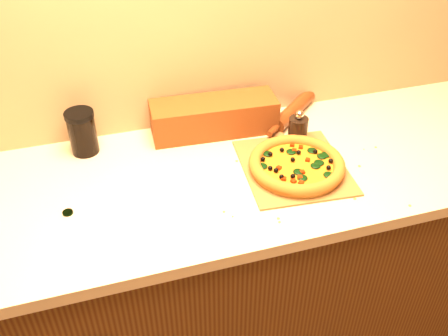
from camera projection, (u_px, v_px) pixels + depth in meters
cabinet at (198, 280)px, 1.82m from camera, size 2.80×0.65×0.86m
countertop at (193, 184)px, 1.55m from camera, size 2.84×0.68×0.04m
pizza_peel at (292, 164)px, 1.59m from camera, size 0.35×0.49×0.01m
pizza at (297, 165)px, 1.55m from camera, size 0.30×0.30×0.04m
bottle_cap at (68, 213)px, 1.41m from camera, size 0.04×0.04×0.01m
pepper_grinder at (298, 129)px, 1.67m from camera, size 0.06×0.06×0.12m
rolling_pin at (294, 110)px, 1.81m from camera, size 0.30×0.27×0.05m
bread_bag at (214, 116)px, 1.71m from camera, size 0.44×0.17×0.12m
dark_jar at (82, 132)px, 1.61m from camera, size 0.09×0.09×0.15m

